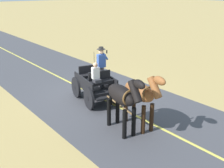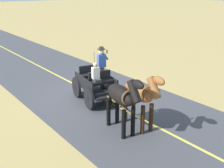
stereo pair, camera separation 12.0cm
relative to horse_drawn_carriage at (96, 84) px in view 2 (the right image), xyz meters
The scene contains 6 objects.
ground_plane 1.07m from the horse_drawn_carriage, 117.60° to the right, with size 200.00×200.00×0.00m, color tan.
road_surface 1.06m from the horse_drawn_carriage, 117.60° to the right, with size 6.25×160.00×0.01m, color #424247.
road_centre_stripe 1.06m from the horse_drawn_carriage, 117.60° to the right, with size 0.12×160.00×0.00m, color #DBCC4C.
horse_drawn_carriage is the anchor object (origin of this frame).
horse_near_side 3.09m from the horse_drawn_carriage, 86.07° to the left, with size 0.76×2.15×2.21m.
horse_off_side 3.09m from the horse_drawn_carriage, 72.28° to the left, with size 0.80×2.15×2.21m.
Camera 2 is at (6.85, 10.22, 4.84)m, focal length 44.32 mm.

